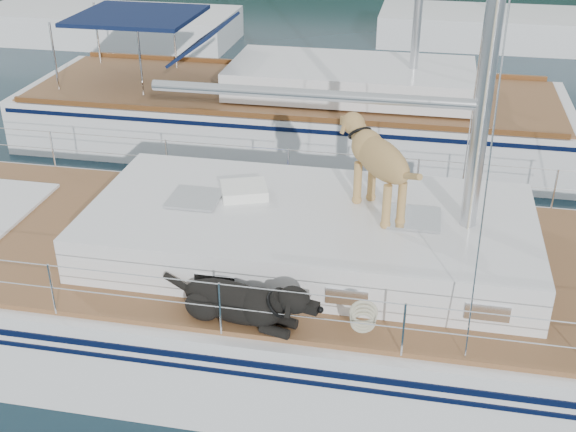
# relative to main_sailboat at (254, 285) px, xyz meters

# --- Properties ---
(ground) EXTENTS (120.00, 120.00, 0.00)m
(ground) POSITION_rel_main_sailboat_xyz_m (-0.10, 0.01, -0.68)
(ground) COLOR black
(ground) RESTS_ON ground
(main_sailboat) EXTENTS (12.00, 3.80, 14.01)m
(main_sailboat) POSITION_rel_main_sailboat_xyz_m (0.00, 0.00, 0.00)
(main_sailboat) COLOR white
(main_sailboat) RESTS_ON ground
(neighbor_sailboat) EXTENTS (11.00, 3.50, 13.30)m
(neighbor_sailboat) POSITION_rel_main_sailboat_xyz_m (-0.66, 6.53, -0.06)
(neighbor_sailboat) COLOR white
(neighbor_sailboat) RESTS_ON ground
(bg_boat_west) EXTENTS (8.00, 3.00, 11.65)m
(bg_boat_west) POSITION_rel_main_sailboat_xyz_m (-8.10, 14.01, -0.24)
(bg_boat_west) COLOR white
(bg_boat_west) RESTS_ON ground
(bg_boat_center) EXTENTS (7.20, 3.00, 11.65)m
(bg_boat_center) POSITION_rel_main_sailboat_xyz_m (3.90, 16.01, -0.23)
(bg_boat_center) COLOR white
(bg_boat_center) RESTS_ON ground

